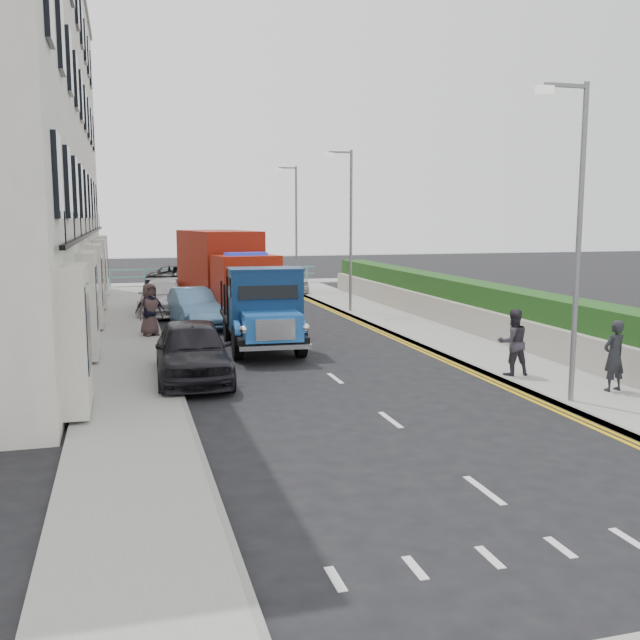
# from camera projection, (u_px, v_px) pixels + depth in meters

# --- Properties ---
(ground) EXTENTS (120.00, 120.00, 0.00)m
(ground) POSITION_uv_depth(u_px,v_px,m) (360.00, 397.00, 16.72)
(ground) COLOR black
(ground) RESTS_ON ground
(pavement_west) EXTENTS (2.40, 38.00, 0.12)m
(pavement_west) POSITION_uv_depth(u_px,v_px,m) (127.00, 341.00, 23.92)
(pavement_west) COLOR gray
(pavement_west) RESTS_ON ground
(pavement_east) EXTENTS (2.60, 38.00, 0.12)m
(pavement_east) POSITION_uv_depth(u_px,v_px,m) (417.00, 328.00, 26.69)
(pavement_east) COLOR gray
(pavement_east) RESTS_ON ground
(promenade) EXTENTS (30.00, 2.50, 0.12)m
(promenade) POSITION_uv_depth(u_px,v_px,m) (211.00, 284.00, 44.36)
(promenade) COLOR gray
(promenade) RESTS_ON ground
(sea_plane) EXTENTS (120.00, 120.00, 0.00)m
(sea_plane) POSITION_uv_depth(u_px,v_px,m) (175.00, 258.00, 73.94)
(sea_plane) COLOR slate
(sea_plane) RESTS_ON ground
(garden_east) EXTENTS (1.45, 28.00, 1.75)m
(garden_east) POSITION_uv_depth(u_px,v_px,m) (464.00, 304.00, 27.08)
(garden_east) COLOR #B2AD9E
(garden_east) RESTS_ON ground
(seafront_railing) EXTENTS (13.00, 0.08, 1.11)m
(seafront_railing) POSITION_uv_depth(u_px,v_px,m) (212.00, 277.00, 43.53)
(seafront_railing) COLOR #59B2A5
(seafront_railing) RESTS_ON ground
(lamp_near) EXTENTS (1.23, 0.18, 7.00)m
(lamp_near) POSITION_uv_depth(u_px,v_px,m) (575.00, 226.00, 15.34)
(lamp_near) COLOR slate
(lamp_near) RESTS_ON ground
(lamp_mid) EXTENTS (1.23, 0.18, 7.00)m
(lamp_mid) POSITION_uv_depth(u_px,v_px,m) (348.00, 221.00, 30.60)
(lamp_mid) COLOR slate
(lamp_mid) RESTS_ON ground
(lamp_far) EXTENTS (1.23, 0.18, 7.00)m
(lamp_far) POSITION_uv_depth(u_px,v_px,m) (294.00, 220.00, 40.14)
(lamp_far) COLOR slate
(lamp_far) RESTS_ON ground
(bedford_lorry) EXTENTS (2.48, 5.64, 2.61)m
(bedford_lorry) POSITION_uv_depth(u_px,v_px,m) (265.00, 315.00, 21.98)
(bedford_lorry) COLOR black
(bedford_lorry) RESTS_ON ground
(red_lorry) EXTENTS (3.41, 7.19, 3.62)m
(red_lorry) POSITION_uv_depth(u_px,v_px,m) (224.00, 272.00, 29.38)
(red_lorry) COLOR black
(red_lorry) RESTS_ON ground
(parked_car_front) EXTENTS (2.03, 4.69, 1.58)m
(parked_car_front) POSITION_uv_depth(u_px,v_px,m) (193.00, 350.00, 18.30)
(parked_car_front) COLOR black
(parked_car_front) RESTS_ON ground
(parked_car_mid) EXTENTS (1.93, 4.63, 1.49)m
(parked_car_mid) POSITION_uv_depth(u_px,v_px,m) (196.00, 307.00, 27.37)
(parked_car_mid) COLOR teal
(parked_car_mid) RESTS_ON ground
(parked_car_rear) EXTENTS (2.46, 5.13, 1.44)m
(parked_car_rear) POSITION_uv_depth(u_px,v_px,m) (163.00, 298.00, 30.92)
(parked_car_rear) COLOR silver
(parked_car_rear) RESTS_ON ground
(seafront_car_left) EXTENTS (4.32, 5.78, 1.46)m
(seafront_car_left) POSITION_uv_depth(u_px,v_px,m) (179.00, 276.00, 41.81)
(seafront_car_left) COLOR black
(seafront_car_left) RESTS_ON ground
(seafront_car_right) EXTENTS (1.96, 4.67, 1.58)m
(seafront_car_right) POSITION_uv_depth(u_px,v_px,m) (286.00, 279.00, 39.69)
(seafront_car_right) COLOR silver
(seafront_car_right) RESTS_ON ground
(pedestrian_east_near) EXTENTS (0.68, 0.52, 1.68)m
(pedestrian_east_near) POSITION_uv_depth(u_px,v_px,m) (614.00, 356.00, 16.70)
(pedestrian_east_near) COLOR black
(pedestrian_east_near) RESTS_ON pavement_east
(pedestrian_east_far) EXTENTS (0.88, 0.70, 1.72)m
(pedestrian_east_far) POSITION_uv_depth(u_px,v_px,m) (513.00, 342.00, 18.39)
(pedestrian_east_far) COLOR #312C36
(pedestrian_east_far) RESTS_ON pavement_east
(pedestrian_west_near) EXTENTS (1.04, 0.55, 1.70)m
(pedestrian_west_near) POSITION_uv_depth(u_px,v_px,m) (150.00, 311.00, 24.51)
(pedestrian_west_near) COLOR black
(pedestrian_west_near) RESTS_ON pavement_west
(pedestrian_west_far) EXTENTS (1.05, 0.89, 1.82)m
(pedestrian_west_far) POSITION_uv_depth(u_px,v_px,m) (150.00, 309.00, 24.53)
(pedestrian_west_far) COLOR #41302F
(pedestrian_west_far) RESTS_ON pavement_west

